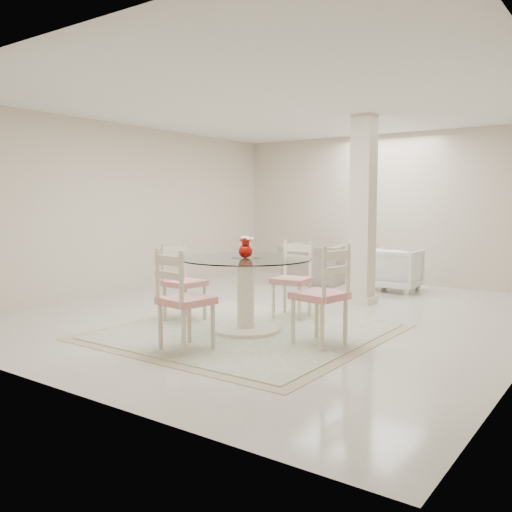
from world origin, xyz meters
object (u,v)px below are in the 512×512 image
Objects in this scene: column at (363,210)px; armchair_white at (396,270)px; recliner_taupe at (315,264)px; dining_chair_north at (294,273)px; dining_chair_south at (180,293)px; side_table at (358,277)px; dining_chair_west at (181,276)px; dining_chair_east at (325,288)px; red_vase at (246,248)px; dining_table at (246,295)px.

armchair_white is at bearing 90.11° from column.
dining_chair_north is at bearing 105.57° from recliner_taupe.
dining_chair_south is 4.56m from side_table.
dining_chair_west is 1.44m from dining_chair_south.
dining_chair_west is (-2.04, 0.06, -0.05)m from dining_chair_east.
dining_chair_west is 3.73m from recliner_taupe.
recliner_taupe is at bearing 8.35° from dining_chair_west.
column is at bearing 83.19° from red_vase.
dining_chair_south is at bearing -99.98° from dining_chair_north.
dining_chair_north reaches higher than recliner_taupe.
armchair_white is (0.29, 3.79, -0.08)m from dining_table.
dining_chair_east is 1.46m from dining_chair_north.
column reaches higher than dining_chair_south.
side_table is (-0.25, 3.51, -0.22)m from dining_table.
side_table is at bearing 94.05° from red_vase.
dining_chair_north is 2.80m from armchair_white.
dining_chair_west is (-1.31, -2.42, -0.80)m from column.
dining_chair_north is 3.00m from recliner_taupe.
dining_chair_east reaches higher than recliner_taupe.
dining_chair_south is (-0.32, -3.47, -0.76)m from column.
column is at bearing 130.57° from recliner_taupe.
dining_chair_south is 1.02× the size of recliner_taupe.
dining_chair_south is (-1.05, -0.99, -0.02)m from dining_chair_east.
dining_chair_east is 2.04m from dining_chair_west.
red_vase reaches higher than side_table.
column is 3.56m from dining_chair_south.
dining_chair_north is at bearing -125.56° from dining_chair_east.
recliner_taupe is (-2.24, 3.78, -0.25)m from dining_chair_east.
dining_chair_west reaches higher than armchair_white.
red_vase reaches higher than dining_chair_west.
dining_table reaches higher than armchair_white.
dining_table is 1.27× the size of dining_chair_east.
dining_chair_south is at bearing -36.36° from dining_chair_east.
dining_table is at bearing -81.39° from dining_chair_east.
dining_table is 1.89× the size of armchair_white.
red_vase is at bearing -81.55° from dining_chair_east.
dining_chair_east is (1.02, -0.03, 0.18)m from dining_table.
recliner_taupe is 1.50m from armchair_white.
dining_table is 1.39× the size of dining_chair_west.
dining_chair_east is 1.03× the size of dining_chair_south.
dining_chair_north is 2.04m from dining_chair_south.
dining_chair_west is (-1.02, 0.03, 0.12)m from dining_table.
column reaches higher than red_vase.
dining_table is 3.16× the size of side_table.
column reaches higher than dining_chair_west.
dining_chair_east reaches higher than dining_chair_south.
dining_table is 1.03m from dining_chair_west.
recliner_taupe is (-1.18, 4.77, -0.23)m from dining_chair_south.
dining_chair_south is 4.83m from armchair_white.
armchair_white is 0.62m from side_table.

